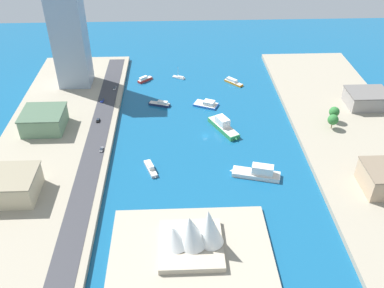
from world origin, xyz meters
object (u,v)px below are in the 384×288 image
at_px(patrol_launch_navy, 160,104).
at_px(van_white, 115,88).
at_px(apartment_midrise_tan, 378,179).
at_px(traffic_light_waterfront, 115,102).
at_px(terminal_long_green, 44,120).
at_px(ferry_green_doubledeck, 223,126).
at_px(carpark_squat_concrete, 367,99).
at_px(catamaran_blue, 207,104).
at_px(tower_tall_glass, 68,31).
at_px(opera_landmark, 193,234).
at_px(sailboat_small_white, 179,77).
at_px(tugboat_red, 145,79).
at_px(sedan_silver, 101,149).
at_px(hatchback_blue, 102,100).
at_px(suv_black, 98,120).
at_px(water_taxi_orange, 233,82).
at_px(office_block_beige, 10,185).
at_px(ferry_white_commuter, 258,173).
at_px(yacht_sleek_gray, 151,168).

height_order(patrol_launch_navy, van_white, van_white).
relative_size(apartment_midrise_tan, traffic_light_waterfront, 3.49).
relative_size(patrol_launch_navy, terminal_long_green, 0.63).
xyz_separation_m(ferry_green_doubledeck, carpark_squat_concrete, (-101.24, -21.51, 5.71)).
distance_m(catamaran_blue, tower_tall_glass, 110.93).
relative_size(catamaran_blue, opera_landmark, 0.64).
xyz_separation_m(tower_tall_glass, traffic_light_waterfront, (-33.41, 38.97, -36.46)).
relative_size(sailboat_small_white, tugboat_red, 0.86).
xyz_separation_m(terminal_long_green, van_white, (-38.20, -51.71, -5.24)).
relative_size(sedan_silver, van_white, 1.01).
bearing_deg(hatchback_blue, carpark_squat_concrete, 175.87).
bearing_deg(suv_black, catamaran_blue, -162.58).
bearing_deg(tugboat_red, sedan_silver, 78.02).
height_order(sailboat_small_white, opera_landmark, opera_landmark).
xyz_separation_m(terminal_long_green, opera_landmark, (-89.67, 100.53, 0.92)).
height_order(catamaran_blue, water_taxi_orange, catamaran_blue).
relative_size(patrol_launch_navy, office_block_beige, 0.58).
bearing_deg(ferry_green_doubledeck, tugboat_red, -53.00).
height_order(apartment_midrise_tan, sedan_silver, apartment_midrise_tan).
height_order(patrol_launch_navy, ferry_white_commuter, ferry_white_commuter).
height_order(sailboat_small_white, ferry_green_doubledeck, sailboat_small_white).
xyz_separation_m(office_block_beige, hatchback_blue, (-32.78, -96.59, -5.65)).
xyz_separation_m(water_taxi_orange, suv_black, (96.09, 56.79, 2.63)).
distance_m(apartment_midrise_tan, sedan_silver, 153.53).
bearing_deg(catamaran_blue, ferry_white_commuter, 105.95).
height_order(catamaran_blue, terminal_long_green, terminal_long_green).
distance_m(patrol_launch_navy, yacht_sleek_gray, 73.19).
distance_m(tugboat_red, traffic_light_waterfront, 49.87).
xyz_separation_m(yacht_sleek_gray, tower_tall_glass, (59.73, -104.81, 42.45)).
height_order(sailboat_small_white, hatchback_blue, sailboat_small_white).
xyz_separation_m(catamaran_blue, tugboat_red, (45.97, -40.88, 0.14)).
bearing_deg(terminal_long_green, office_block_beige, 88.67).
relative_size(ferry_green_doubledeck, patrol_launch_navy, 1.77).
distance_m(ferry_white_commuter, office_block_beige, 130.49).
relative_size(ferry_green_doubledeck, suv_black, 6.51).
bearing_deg(office_block_beige, tower_tall_glass, -94.53).
xyz_separation_m(yacht_sleek_gray, apartment_midrise_tan, (-118.77, 24.35, 8.18)).
relative_size(yacht_sleek_gray, sedan_silver, 3.71).
bearing_deg(traffic_light_waterfront, terminal_long_green, 30.09).
height_order(ferry_green_doubledeck, traffic_light_waterfront, traffic_light_waterfront).
xyz_separation_m(catamaran_blue, opera_landmark, (15.72, 130.31, 8.80)).
bearing_deg(terminal_long_green, suv_black, -168.05).
distance_m(patrol_launch_navy, ferry_white_commuter, 98.71).
relative_size(catamaran_blue, apartment_midrise_tan, 0.83).
bearing_deg(ferry_green_doubledeck, water_taxi_orange, -102.59).
xyz_separation_m(catamaran_blue, suv_black, (73.17, 22.96, 2.62)).
bearing_deg(water_taxi_orange, sailboat_small_white, -14.44).
distance_m(ferry_white_commuter, hatchback_blue, 127.58).
relative_size(sailboat_small_white, apartment_midrise_tan, 0.46).
distance_m(catamaran_blue, van_white, 70.72).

